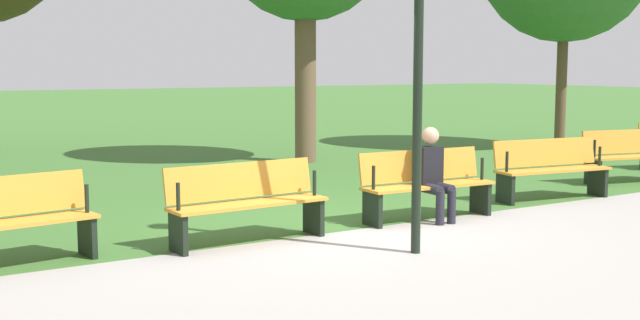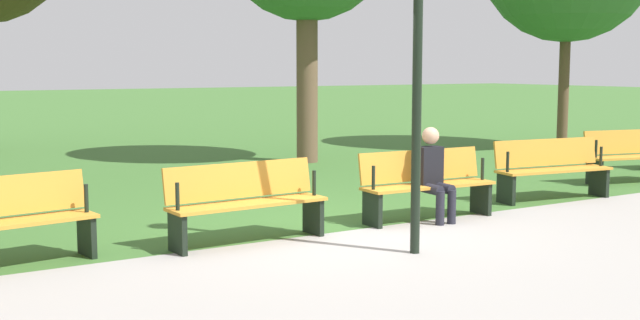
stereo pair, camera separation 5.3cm
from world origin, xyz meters
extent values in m
plane|color=#3D6B2D|center=(0.00, 0.00, 0.00)|extent=(120.00, 120.00, 0.00)
cube|color=#A39E99|center=(0.00, 2.15, 0.00)|extent=(32.56, 4.32, 0.01)
cube|color=orange|center=(-6.37, -0.73, 0.45)|extent=(1.89, 0.84, 0.04)
cube|color=orange|center=(-6.42, -0.92, 0.69)|extent=(1.82, 0.52, 0.40)
cube|color=black|center=(-5.53, -0.92, 0.21)|extent=(0.14, 0.38, 0.43)
cylinder|color=black|center=(-5.53, -0.90, 0.61)|extent=(0.05, 0.05, 0.30)
cube|color=orange|center=(-3.84, -0.26, 0.45)|extent=(1.88, 0.69, 0.04)
cube|color=orange|center=(-3.87, -0.46, 0.69)|extent=(1.84, 0.35, 0.40)
cube|color=black|center=(-4.70, -0.15, 0.21)|extent=(0.11, 0.38, 0.43)
cylinder|color=black|center=(-4.69, -0.13, 0.61)|extent=(0.05, 0.05, 0.30)
cube|color=black|center=(-2.99, -0.38, 0.21)|extent=(0.11, 0.38, 0.43)
cylinder|color=black|center=(-2.99, -0.36, 0.61)|extent=(0.05, 0.05, 0.30)
cube|color=orange|center=(-1.28, -0.03, 0.45)|extent=(1.86, 0.52, 0.04)
cube|color=orange|center=(-1.29, -0.23, 0.69)|extent=(1.84, 0.19, 0.40)
cube|color=black|center=(-2.14, 0.01, 0.21)|extent=(0.08, 0.38, 0.43)
cylinder|color=black|center=(-2.14, 0.03, 0.61)|extent=(0.05, 0.05, 0.30)
cube|color=black|center=(-0.43, -0.07, 0.21)|extent=(0.08, 0.38, 0.43)
cylinder|color=black|center=(-0.42, -0.05, 0.61)|extent=(0.05, 0.05, 0.30)
cube|color=orange|center=(1.28, -0.03, 0.45)|extent=(1.86, 0.52, 0.04)
cube|color=orange|center=(1.29, -0.23, 0.69)|extent=(1.84, 0.19, 0.40)
cube|color=black|center=(0.43, -0.07, 0.21)|extent=(0.08, 0.38, 0.43)
cylinder|color=black|center=(0.42, -0.05, 0.61)|extent=(0.05, 0.05, 0.30)
cube|color=black|center=(2.14, 0.01, 0.21)|extent=(0.08, 0.38, 0.43)
cylinder|color=black|center=(2.14, 0.03, 0.61)|extent=(0.05, 0.05, 0.30)
cube|color=orange|center=(3.84, -0.26, 0.45)|extent=(1.88, 0.69, 0.04)
cube|color=black|center=(2.99, -0.38, 0.21)|extent=(0.11, 0.38, 0.43)
cylinder|color=black|center=(2.99, -0.36, 0.61)|extent=(0.05, 0.05, 0.30)
cube|color=black|center=(-1.30, -0.05, 0.70)|extent=(0.33, 0.21, 0.50)
sphere|color=tan|center=(-1.30, -0.03, 1.09)|extent=(0.22, 0.22, 0.22)
cylinder|color=#23232D|center=(-1.38, 0.14, 0.43)|extent=(0.15, 0.37, 0.13)
cylinder|color=#23232D|center=(-1.37, 0.32, 0.21)|extent=(0.11, 0.11, 0.43)
cylinder|color=#23232D|center=(-1.20, 0.13, 0.43)|extent=(0.15, 0.37, 0.13)
cylinder|color=#23232D|center=(-1.19, 0.31, 0.21)|extent=(0.11, 0.11, 0.43)
cylinder|color=brown|center=(-3.12, -6.20, 1.75)|extent=(0.44, 0.44, 3.49)
cylinder|color=brown|center=(-9.70, -5.30, 1.62)|extent=(0.25, 0.25, 3.24)
cylinder|color=black|center=(0.00, 1.31, 1.98)|extent=(0.10, 0.10, 3.95)
camera|label=1|loc=(5.19, 7.75, 1.97)|focal=44.43mm
camera|label=2|loc=(5.15, 7.78, 1.97)|focal=44.43mm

